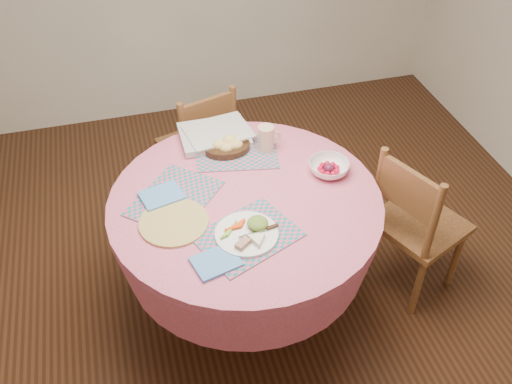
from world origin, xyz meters
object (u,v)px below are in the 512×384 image
dining_table (246,230)px  fruit_bowl (329,168)px  chair_right (415,223)px  latte_mug (266,138)px  wicker_trivet (174,222)px  chair_back (201,145)px  bread_bowl (227,146)px  dinner_plate (249,233)px

dining_table → fruit_bowl: bearing=10.3°
dining_table → fruit_bowl: 0.49m
chair_right → latte_mug: 0.86m
dining_table → latte_mug: size_ratio=9.44×
wicker_trivet → fruit_bowl: 0.78m
chair_back → bread_bowl: (0.06, -0.50, 0.34)m
wicker_trivet → bread_bowl: bearing=52.4°
bread_bowl → chair_right: bearing=-27.8°
dinner_plate → latte_mug: (0.24, 0.56, 0.05)m
chair_back → wicker_trivet: (-0.28, -0.94, 0.31)m
chair_back → bread_bowl: 0.61m
latte_mug → dining_table: bearing=-120.4°
latte_mug → fruit_bowl: size_ratio=0.53×
dining_table → dinner_plate: size_ratio=4.65×
fruit_bowl → bread_bowl: bearing=145.5°
chair_right → wicker_trivet: size_ratio=2.94×
dining_table → wicker_trivet: (-0.33, -0.07, 0.20)m
wicker_trivet → latte_mug: (0.53, 0.40, 0.07)m
bread_bowl → dinner_plate: bearing=-94.7°
dinner_plate → bread_bowl: 0.60m
chair_right → chair_back: size_ratio=1.04×
dinner_plate → bread_bowl: bread_bowl is taller
dining_table → chair_right: chair_right is taller
chair_right → latte_mug: bearing=34.9°
bread_bowl → latte_mug: bearing=-11.7°
chair_right → fruit_bowl: bearing=46.3°
dinner_plate → bread_bowl: (0.05, 0.60, 0.01)m
chair_back → fruit_bowl: size_ratio=3.40×
wicker_trivet → bread_bowl: 0.55m
chair_right → bread_bowl: chair_right is taller
dinner_plate → latte_mug: latte_mug is taller
chair_back → latte_mug: (0.24, -0.54, 0.38)m
fruit_bowl → latte_mug: bearing=133.0°
dining_table → bread_bowl: 0.43m
chair_back → fruit_bowl: (0.48, -0.79, 0.34)m
dinner_plate → fruit_bowl: size_ratio=1.07×
chair_back → dinner_plate: (0.01, -1.10, 0.33)m
latte_mug → fruit_bowl: latte_mug is taller
chair_back → dinner_plate: size_ratio=3.19×
dining_table → dinner_plate: (-0.05, -0.23, 0.22)m
dining_table → chair_back: (-0.05, 0.87, -0.11)m
bread_bowl → latte_mug: size_ratio=1.75×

